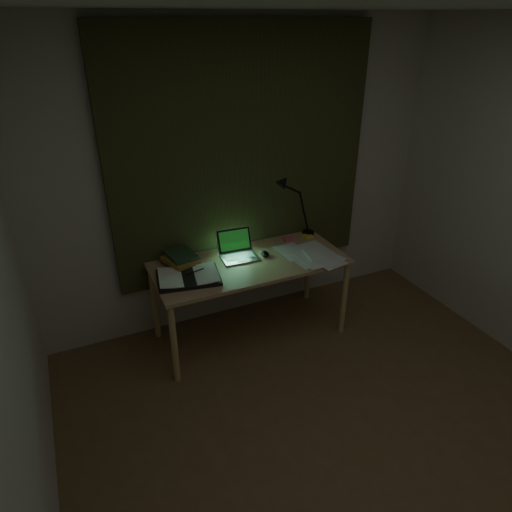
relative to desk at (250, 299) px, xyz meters
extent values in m
cube|color=brown|center=(0.12, -1.58, -0.35)|extent=(3.50, 4.00, 0.00)
cube|color=white|center=(0.12, -1.58, 2.15)|extent=(3.50, 4.00, 0.00)
cube|color=beige|center=(0.12, 0.42, 0.90)|extent=(3.50, 0.00, 2.50)
cube|color=#2D3018|center=(0.12, 0.38, 1.10)|extent=(2.20, 0.06, 2.00)
ellipsoid|color=black|center=(0.15, 0.04, 0.37)|extent=(0.08, 0.11, 0.04)
cube|color=yellow|center=(0.66, 0.22, 0.36)|extent=(0.08, 0.08, 0.02)
cube|color=#F15D7A|center=(0.47, 0.23, 0.36)|extent=(0.09, 0.09, 0.02)
camera|label=1|loc=(-1.29, -2.94, 2.10)|focal=32.00mm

